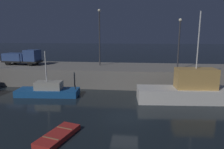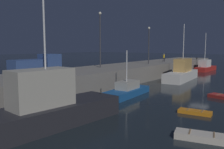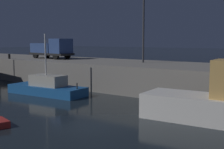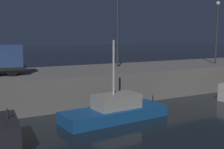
{
  "view_description": "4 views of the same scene",
  "coord_description": "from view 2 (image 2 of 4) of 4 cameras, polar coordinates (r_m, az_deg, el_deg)",
  "views": [
    {
      "loc": [
        0.84,
        -17.37,
        7.37
      ],
      "look_at": [
        -2.69,
        12.98,
        1.37
      ],
      "focal_mm": 32.48,
      "sensor_mm": 36.0,
      "label": 1
    },
    {
      "loc": [
        -33.39,
        -9.96,
        5.93
      ],
      "look_at": [
        -2.39,
        13.6,
        1.29
      ],
      "focal_mm": 37.92,
      "sensor_mm": 36.0,
      "label": 2
    },
    {
      "loc": [
        11.13,
        -12.95,
        4.93
      ],
      "look_at": [
        -6.64,
        11.29,
        1.51
      ],
      "focal_mm": 49.27,
      "sensor_mm": 36.0,
      "label": 3
    },
    {
      "loc": [
        -19.23,
        -11.11,
        5.7
      ],
      "look_at": [
        -6.46,
        12.19,
        2.16
      ],
      "focal_mm": 46.0,
      "sensor_mm": 36.0,
      "label": 4
    }
  ],
  "objects": [
    {
      "name": "dockworker",
      "position": [
        53.3,
        12.4,
        4.11
      ],
      "size": [
        0.44,
        0.44,
        1.7
      ],
      "color": "black",
      "rests_on": "pier_quay"
    },
    {
      "name": "lamp_post_west",
      "position": [
        37.43,
        -2.87,
        9.35
      ],
      "size": [
        0.44,
        0.44,
        8.62
      ],
      "color": "#38383D",
      "rests_on": "pier_quay"
    },
    {
      "name": "fishing_boat_blue",
      "position": [
        18.31,
        -15.14,
        -7.63
      ],
      "size": [
        11.88,
        4.46,
        13.41
      ],
      "color": "#232328",
      "rests_on": "ground"
    },
    {
      "name": "dinghy_orange_near",
      "position": [
        22.37,
        19.34,
        -8.54
      ],
      "size": [
        1.32,
        2.9,
        0.35
      ],
      "color": "orange",
      "rests_on": "ground"
    },
    {
      "name": "lamp_post_east",
      "position": [
        45.68,
        8.87,
        7.73
      ],
      "size": [
        0.44,
        0.44,
        6.96
      ],
      "color": "#38383D",
      "rests_on": "pier_quay"
    },
    {
      "name": "fishing_boat_orange",
      "position": [
        43.35,
        16.44,
        0.39
      ],
      "size": [
        11.31,
        3.76,
        9.79
      ],
      "color": "silver",
      "rests_on": "ground"
    },
    {
      "name": "utility_truck",
      "position": [
        28.35,
        -17.58,
        2.25
      ],
      "size": [
        6.26,
        2.58,
        2.44
      ],
      "color": "black",
      "rests_on": "pier_quay"
    },
    {
      "name": "fishing_trawler_red",
      "position": [
        28.82,
        3.65,
        -3.8
      ],
      "size": [
        7.69,
        3.11,
        5.45
      ],
      "color": "#195193",
      "rests_on": "ground"
    },
    {
      "name": "bollard_central",
      "position": [
        23.49,
        -20.77,
        -1.08
      ],
      "size": [
        0.28,
        0.28,
        0.57
      ],
      "primitive_type": "cylinder",
      "color": "black",
      "rests_on": "pier_quay"
    },
    {
      "name": "fishing_boat_white",
      "position": [
        61.73,
        21.6,
        1.74
      ],
      "size": [
        9.02,
        2.76,
        9.03
      ],
      "color": "red",
      "rests_on": "ground"
    },
    {
      "name": "pier_quay",
      "position": [
        41.02,
        2.25,
        0.32
      ],
      "size": [
        74.44,
        8.68,
        2.61
      ],
      "color": "gray",
      "rests_on": "ground"
    },
    {
      "name": "bollard_west",
      "position": [
        65.07,
        19.78,
        3.67
      ],
      "size": [
        0.28,
        0.28,
        0.46
      ],
      "primitive_type": "cylinder",
      "color": "black",
      "rests_on": "pier_quay"
    },
    {
      "name": "ground_plane",
      "position": [
        35.35,
        20.36,
        -3.29
      ],
      "size": [
        320.0,
        320.0,
        0.0
      ],
      "primitive_type": "plane",
      "color": "black"
    },
    {
      "name": "rowboat_white_mid",
      "position": [
        16.56,
        20.8,
        -13.83
      ],
      "size": [
        1.91,
        3.47,
        0.47
      ],
      "color": "beige",
      "rests_on": "ground"
    }
  ]
}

